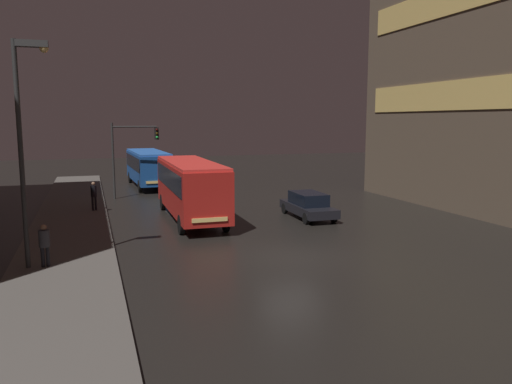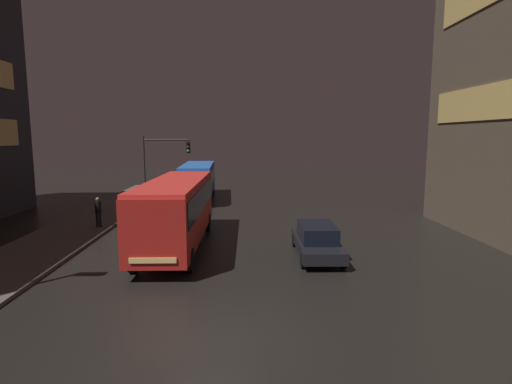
{
  "view_description": "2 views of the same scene",
  "coord_description": "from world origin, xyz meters",
  "px_view_note": "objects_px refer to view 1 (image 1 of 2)",
  "views": [
    {
      "loc": [
        -7.86,
        -18.85,
        5.69
      ],
      "look_at": [
        1.42,
        8.88,
        1.49
      ],
      "focal_mm": 35.0,
      "sensor_mm": 36.0,
      "label": 1
    },
    {
      "loc": [
        0.84,
        -10.13,
        5.49
      ],
      "look_at": [
        1.49,
        9.6,
        2.72
      ],
      "focal_mm": 28.0,
      "sensor_mm": 36.0,
      "label": 2
    }
  ],
  "objects_px": {
    "bus_near": "(190,184)",
    "pedestrian_mid": "(44,241)",
    "bus_far": "(148,165)",
    "street_lamp_sidewalk": "(25,122)",
    "car_taxi": "(308,205)",
    "traffic_light_main": "(130,147)",
    "pedestrian_near": "(94,194)"
  },
  "relations": [
    {
      "from": "pedestrian_mid",
      "to": "traffic_light_main",
      "type": "height_order",
      "value": "traffic_light_main"
    },
    {
      "from": "bus_near",
      "to": "street_lamp_sidewalk",
      "type": "bearing_deg",
      "value": 47.16
    },
    {
      "from": "car_taxi",
      "to": "street_lamp_sidewalk",
      "type": "bearing_deg",
      "value": 24.83
    },
    {
      "from": "bus_far",
      "to": "pedestrian_near",
      "type": "height_order",
      "value": "bus_far"
    },
    {
      "from": "pedestrian_near",
      "to": "pedestrian_mid",
      "type": "distance_m",
      "value": 12.24
    },
    {
      "from": "bus_near",
      "to": "car_taxi",
      "type": "bearing_deg",
      "value": 166.48
    },
    {
      "from": "car_taxi",
      "to": "traffic_light_main",
      "type": "bearing_deg",
      "value": -49.12
    },
    {
      "from": "pedestrian_near",
      "to": "traffic_light_main",
      "type": "height_order",
      "value": "traffic_light_main"
    },
    {
      "from": "bus_near",
      "to": "street_lamp_sidewalk",
      "type": "xyz_separation_m",
      "value": [
        -7.59,
        -7.97,
        3.57
      ]
    },
    {
      "from": "bus_near",
      "to": "car_taxi",
      "type": "distance_m",
      "value": 6.99
    },
    {
      "from": "street_lamp_sidewalk",
      "to": "pedestrian_near",
      "type": "bearing_deg",
      "value": 79.09
    },
    {
      "from": "bus_near",
      "to": "bus_far",
      "type": "xyz_separation_m",
      "value": [
        -0.67,
        15.49,
        -0.18
      ]
    },
    {
      "from": "bus_far",
      "to": "car_taxi",
      "type": "bearing_deg",
      "value": 110.98
    },
    {
      "from": "bus_near",
      "to": "pedestrian_near",
      "type": "height_order",
      "value": "bus_near"
    },
    {
      "from": "bus_far",
      "to": "street_lamp_sidewalk",
      "type": "relative_size",
      "value": 1.15
    },
    {
      "from": "bus_far",
      "to": "pedestrian_mid",
      "type": "bearing_deg",
      "value": 72.39
    },
    {
      "from": "pedestrian_near",
      "to": "traffic_light_main",
      "type": "xyz_separation_m",
      "value": [
        2.71,
        5.33,
        2.58
      ]
    },
    {
      "from": "bus_far",
      "to": "street_lamp_sidewalk",
      "type": "distance_m",
      "value": 24.75
    },
    {
      "from": "bus_near",
      "to": "pedestrian_mid",
      "type": "xyz_separation_m",
      "value": [
        -7.2,
        -8.05,
        -0.94
      ]
    },
    {
      "from": "car_taxi",
      "to": "pedestrian_mid",
      "type": "height_order",
      "value": "pedestrian_mid"
    },
    {
      "from": "street_lamp_sidewalk",
      "to": "traffic_light_main",
      "type": "bearing_deg",
      "value": 73.84
    },
    {
      "from": "bus_near",
      "to": "bus_far",
      "type": "height_order",
      "value": "bus_near"
    },
    {
      "from": "bus_near",
      "to": "traffic_light_main",
      "type": "height_order",
      "value": "traffic_light_main"
    },
    {
      "from": "car_taxi",
      "to": "traffic_light_main",
      "type": "height_order",
      "value": "traffic_light_main"
    },
    {
      "from": "traffic_light_main",
      "to": "street_lamp_sidewalk",
      "type": "height_order",
      "value": "street_lamp_sidewalk"
    },
    {
      "from": "car_taxi",
      "to": "street_lamp_sidewalk",
      "type": "distance_m",
      "value": 16.32
    },
    {
      "from": "bus_near",
      "to": "pedestrian_mid",
      "type": "bearing_deg",
      "value": 48.97
    },
    {
      "from": "traffic_light_main",
      "to": "bus_near",
      "type": "bearing_deg",
      "value": -74.66
    },
    {
      "from": "bus_near",
      "to": "pedestrian_mid",
      "type": "relative_size",
      "value": 6.21
    },
    {
      "from": "bus_near",
      "to": "bus_far",
      "type": "bearing_deg",
      "value": -86.76
    },
    {
      "from": "traffic_light_main",
      "to": "street_lamp_sidewalk",
      "type": "relative_size",
      "value": 0.66
    },
    {
      "from": "bus_far",
      "to": "car_taxi",
      "type": "relative_size",
      "value": 2.02
    }
  ]
}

